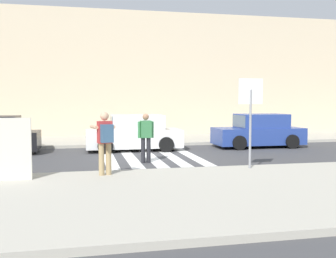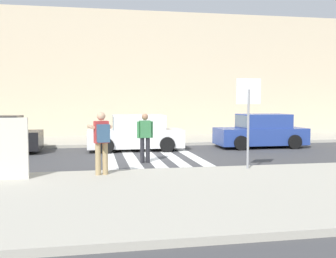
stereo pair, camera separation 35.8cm
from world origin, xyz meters
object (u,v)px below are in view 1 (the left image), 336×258
stop_sign (250,103)px  pedestrian_crossing (146,135)px  parked_car_white (135,134)px  parked_car_blue (259,132)px  advertising_board (9,149)px  photographer_with_backpack (105,138)px

stop_sign → pedestrian_crossing: (-2.77, 2.54, -1.13)m
pedestrian_crossing → parked_car_white: size_ratio=0.42×
pedestrian_crossing → parked_car_blue: (5.87, 3.47, -0.25)m
pedestrian_crossing → advertising_board: bearing=-143.4°
stop_sign → parked_car_white: size_ratio=0.66×
advertising_board → stop_sign: bearing=3.5°
stop_sign → advertising_board: 6.86m
parked_car_blue → photographer_with_backpack: bearing=-140.0°
parked_car_blue → advertising_board: advertising_board is taller
pedestrian_crossing → advertising_board: advertising_board is taller
photographer_with_backpack → parked_car_blue: bearing=40.0°
stop_sign → advertising_board: size_ratio=1.68×
parked_car_white → parked_car_blue: size_ratio=1.00×
pedestrian_crossing → stop_sign: bearing=-42.6°
parked_car_white → advertising_board: bearing=-122.1°
stop_sign → parked_car_blue: (3.10, 6.02, -1.38)m
photographer_with_backpack → advertising_board: size_ratio=1.08×
stop_sign → pedestrian_crossing: bearing=137.4°
pedestrian_crossing → advertising_board: size_ratio=1.08×
advertising_board → parked_car_blue: bearing=33.1°
photographer_with_backpack → parked_car_white: size_ratio=0.42×
pedestrian_crossing → parked_car_white: bearing=89.2°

